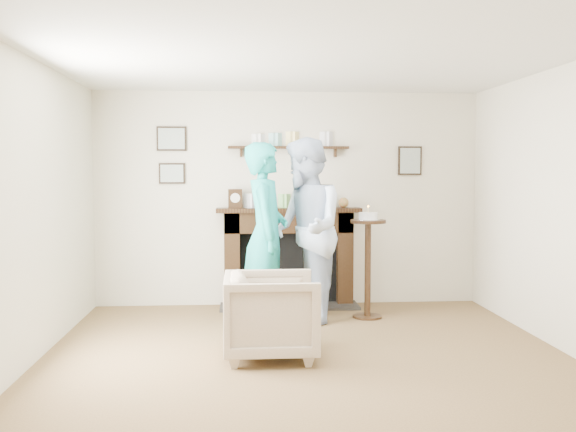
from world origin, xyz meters
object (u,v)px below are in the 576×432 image
at_px(armchair, 271,357).
at_px(woman, 266,324).
at_px(man, 305,323).
at_px(pedestal_table, 368,249).

height_order(armchair, woman, woman).
bearing_deg(woman, man, -81.48).
distance_m(man, pedestal_table, 1.04).
bearing_deg(armchair, pedestal_table, -38.51).
height_order(woman, pedestal_table, pedestal_table).
relative_size(woman, pedestal_table, 1.54).
height_order(man, woman, man).
distance_m(armchair, woman, 1.17).
bearing_deg(pedestal_table, man, -165.47).
bearing_deg(man, armchair, -25.11).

